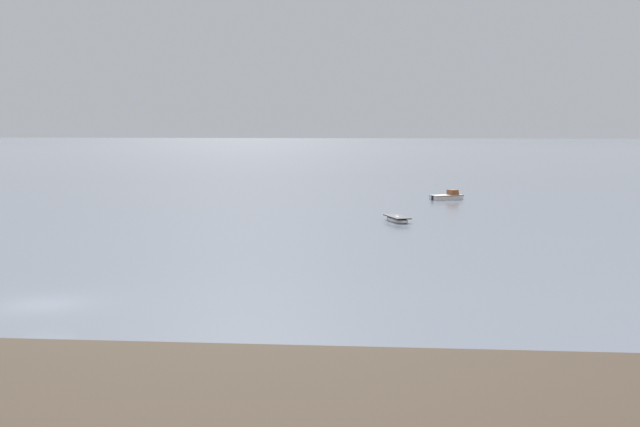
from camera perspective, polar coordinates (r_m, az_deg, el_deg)
ground_plane at (r=45.49m, az=-17.66°, el=-5.70°), size 800.00×800.00×0.00m
motorboat_moored_2 at (r=101.41m, az=8.60°, el=1.07°), size 4.51×3.56×1.66m
rowboat_moored_2 at (r=78.71m, az=5.09°, el=-0.39°), size 2.74×4.45×0.66m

